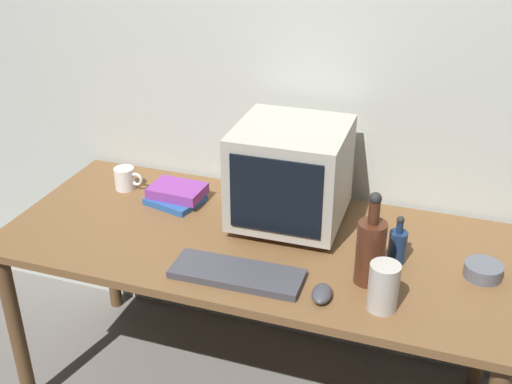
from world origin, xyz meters
The scene contains 11 objects.
back_wall centered at (0.00, 0.45, 1.25)m, with size 4.00×0.08×2.50m, color beige.
desk centered at (0.00, 0.00, 0.65)m, with size 1.78×0.78×0.73m.
crt_monitor centered at (0.08, 0.14, 0.93)m, with size 0.39×0.39×0.37m.
keyboard centered at (0.02, -0.24, 0.75)m, with size 0.42×0.15×0.02m, color #3F3F47.
computer_mouse centered at (0.30, -0.27, 0.75)m, with size 0.06×0.10×0.04m, color #3F3F47.
bottle_tall centered at (0.42, -0.13, 0.85)m, with size 0.09×0.09×0.31m.
bottle_short centered at (0.48, 0.01, 0.80)m, with size 0.06×0.06×0.17m.
book_stack centered at (-0.38, 0.15, 0.76)m, with size 0.23×0.20×0.06m.
mug centered at (-0.62, 0.19, 0.78)m, with size 0.12×0.08×0.09m.
cd_spindle centered at (0.76, 0.01, 0.76)m, with size 0.12×0.12×0.04m, color #595B66.
metal_canister centered at (0.48, -0.25, 0.81)m, with size 0.09×0.09×0.15m, color #B7B2A8.
Camera 1 is at (0.62, -1.80, 1.90)m, focal length 44.58 mm.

